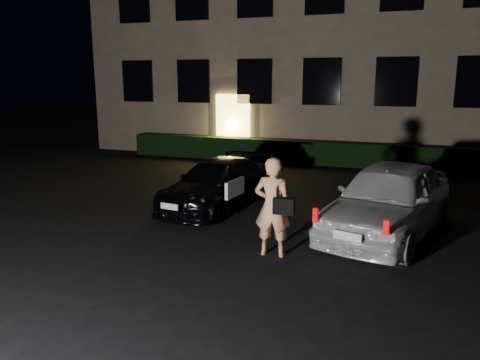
% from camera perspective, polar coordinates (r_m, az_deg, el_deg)
% --- Properties ---
extents(ground, '(80.00, 80.00, 0.00)m').
position_cam_1_polar(ground, '(7.94, -5.13, -10.94)').
color(ground, black).
rests_on(ground, ground).
extents(building, '(20.00, 8.11, 12.00)m').
position_cam_1_polar(building, '(22.00, 12.19, 19.55)').
color(building, '#706050').
rests_on(building, ground).
extents(hedge, '(15.00, 0.70, 0.85)m').
position_cam_1_polar(hedge, '(17.59, 9.36, 3.31)').
color(hedge, black).
rests_on(hedge, ground).
extents(sedan, '(2.06, 4.13, 1.15)m').
position_cam_1_polar(sedan, '(11.57, -2.80, -0.46)').
color(sedan, black).
rests_on(sedan, ground).
extents(hatch, '(2.82, 4.66, 1.48)m').
position_cam_1_polar(hatch, '(9.91, 17.66, -2.23)').
color(hatch, silver).
rests_on(hatch, ground).
extents(man, '(0.76, 0.47, 1.80)m').
position_cam_1_polar(man, '(8.30, 4.04, -3.28)').
color(man, '#F7AC6D').
rests_on(man, ground).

